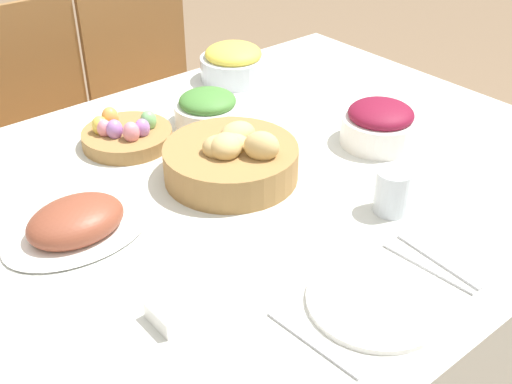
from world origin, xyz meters
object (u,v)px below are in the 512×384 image
(ham_platter, at_px, (76,223))
(dinner_plate, at_px, (374,302))
(beet_salad_bowl, at_px, (380,124))
(pineapple_bowl, at_px, (233,63))
(bread_basket, at_px, (232,158))
(egg_basket, at_px, (126,135))
(spoon, at_px, (438,261))
(knife, at_px, (427,268))
(butter_dish, at_px, (184,306))
(drinking_cup, at_px, (393,191))
(chair_far_center, at_px, (44,139))
(chair_far_right, at_px, (162,101))
(green_salad_bowl, at_px, (208,108))
(fork, at_px, (312,344))

(ham_platter, relative_size, dinner_plate, 1.25)
(beet_salad_bowl, xyz_separation_m, pineapple_bowl, (-0.03, 0.52, 0.00))
(bread_basket, height_order, dinner_plate, bread_basket)
(egg_basket, bearing_deg, spoon, -74.63)
(dinner_plate, relative_size, knife, 1.24)
(spoon, bearing_deg, beet_salad_bowl, 58.75)
(spoon, relative_size, butter_dish, 1.69)
(beet_salad_bowl, distance_m, dinner_plate, 0.57)
(pineapple_bowl, relative_size, drinking_cup, 2.07)
(chair_far_center, distance_m, spoon, 1.38)
(ham_platter, bearing_deg, beet_salad_bowl, -9.84)
(butter_dish, bearing_deg, ham_platter, 96.29)
(egg_basket, xyz_separation_m, butter_dish, (-0.22, -0.56, -0.01))
(egg_basket, xyz_separation_m, spoon, (0.20, -0.74, -0.02))
(chair_far_right, relative_size, green_salad_bowl, 5.31)
(chair_far_right, relative_size, ham_platter, 3.06)
(dinner_plate, height_order, fork, dinner_plate)
(chair_far_right, height_order, green_salad_bowl, chair_far_right)
(bread_basket, height_order, butter_dish, bread_basket)
(chair_far_center, height_order, beet_salad_bowl, chair_far_center)
(bread_basket, bearing_deg, spoon, -77.24)
(chair_far_center, relative_size, dinner_plate, 3.82)
(egg_basket, height_order, spoon, egg_basket)
(ham_platter, bearing_deg, green_salad_bowl, 25.11)
(fork, bearing_deg, beet_salad_bowl, 28.83)
(egg_basket, relative_size, beet_salad_bowl, 1.17)
(knife, distance_m, drinking_cup, 0.19)
(chair_far_center, distance_m, fork, 1.38)
(beet_salad_bowl, bearing_deg, fork, -147.27)
(green_salad_bowl, bearing_deg, pineapple_bowl, 38.54)
(butter_dish, bearing_deg, dinner_plate, -35.85)
(chair_far_center, bearing_deg, drinking_cup, -76.21)
(drinking_cup, bearing_deg, egg_basket, 114.51)
(egg_basket, bearing_deg, pineapple_bowl, 18.12)
(pineapple_bowl, distance_m, drinking_cup, 0.74)
(egg_basket, relative_size, pineapple_bowl, 1.12)
(chair_far_right, height_order, pineapple_bowl, chair_far_right)
(chair_far_center, height_order, dinner_plate, chair_far_center)
(chair_far_right, xyz_separation_m, pineapple_bowl, (-0.03, -0.46, 0.29))
(ham_platter, relative_size, fork, 1.56)
(ham_platter, relative_size, spoon, 1.56)
(pineapple_bowl, height_order, knife, pineapple_bowl)
(bread_basket, bearing_deg, butter_dish, -138.38)
(beet_salad_bowl, distance_m, green_salad_bowl, 0.42)
(ham_platter, xyz_separation_m, drinking_cup, (0.52, -0.33, 0.02))
(drinking_cup, bearing_deg, ham_platter, 147.55)
(egg_basket, distance_m, ham_platter, 0.36)
(bread_basket, height_order, pineapple_bowl, bread_basket)
(pineapple_bowl, distance_m, spoon, 0.91)
(green_salad_bowl, xyz_separation_m, knife, (-0.04, -0.71, -0.04))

